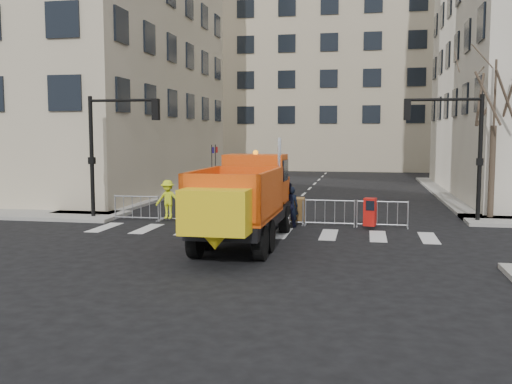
% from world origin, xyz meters
% --- Properties ---
extents(ground, '(120.00, 120.00, 0.00)m').
position_xyz_m(ground, '(0.00, 0.00, 0.00)').
color(ground, black).
rests_on(ground, ground).
extents(sidewalk_back, '(64.00, 5.00, 0.15)m').
position_xyz_m(sidewalk_back, '(0.00, 8.50, 0.07)').
color(sidewalk_back, gray).
rests_on(sidewalk_back, ground).
extents(building_far, '(30.00, 18.00, 24.00)m').
position_xyz_m(building_far, '(0.00, 52.00, 12.00)').
color(building_far, '#BDAF91').
rests_on(building_far, ground).
extents(traffic_light_left, '(0.18, 0.18, 5.40)m').
position_xyz_m(traffic_light_left, '(-8.00, 7.50, 2.70)').
color(traffic_light_left, black).
rests_on(traffic_light_left, ground).
extents(traffic_light_right, '(0.18, 0.18, 5.40)m').
position_xyz_m(traffic_light_right, '(8.50, 9.50, 2.70)').
color(traffic_light_right, black).
rests_on(traffic_light_right, ground).
extents(crowd_barriers, '(12.60, 0.60, 1.10)m').
position_xyz_m(crowd_barriers, '(-0.75, 7.60, 0.55)').
color(crowd_barriers, '#9EA0A5').
rests_on(crowd_barriers, ground).
extents(street_tree, '(3.00, 3.00, 7.50)m').
position_xyz_m(street_tree, '(9.20, 10.50, 3.75)').
color(street_tree, '#382B21').
rests_on(street_tree, ground).
extents(plow_truck, '(3.06, 9.35, 3.63)m').
position_xyz_m(plow_truck, '(-0.20, 2.95, 1.61)').
color(plow_truck, black).
rests_on(plow_truck, ground).
extents(cop_a, '(0.67, 0.51, 1.66)m').
position_xyz_m(cop_a, '(0.87, 7.00, 0.83)').
color(cop_a, black).
rests_on(cop_a, ground).
extents(cop_b, '(1.03, 0.89, 1.82)m').
position_xyz_m(cop_b, '(0.68, 7.00, 0.91)').
color(cop_b, black).
rests_on(cop_b, ground).
extents(cop_c, '(1.11, 1.06, 1.85)m').
position_xyz_m(cop_c, '(-0.61, 6.95, 0.93)').
color(cop_c, black).
rests_on(cop_c, ground).
extents(worker, '(1.10, 0.67, 1.65)m').
position_xyz_m(worker, '(-4.50, 7.42, 0.98)').
color(worker, '#DAEB1B').
rests_on(worker, sidewalk_back).
extents(newspaper_box, '(0.53, 0.49, 1.10)m').
position_xyz_m(newspaper_box, '(4.01, 7.01, 0.70)').
color(newspaper_box, red).
rests_on(newspaper_box, sidewalk_back).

